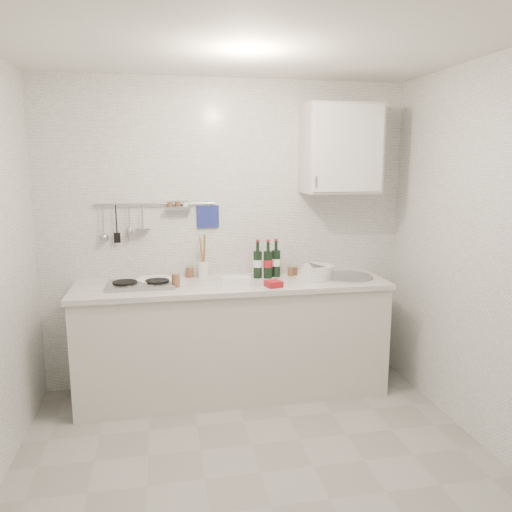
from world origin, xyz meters
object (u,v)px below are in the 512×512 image
Objects in this scene: wine_bottles at (267,259)px; wall_cabinet at (341,149)px; plate_stack_hob at (154,281)px; plate_stack_sink at (316,272)px; utensil_crock at (203,268)px.

wall_cabinet is at bearing -0.09° from wine_bottles.
plate_stack_hob is 0.98× the size of plate_stack_sink.
plate_stack_hob is 1.29m from plate_stack_sink.
wall_cabinet reaches higher than plate_stack_hob.
utensil_crock reaches higher than wine_bottles.
utensil_crock is (0.39, 0.12, 0.06)m from plate_stack_hob.
plate_stack_sink is 0.87× the size of utensil_crock.
wall_cabinet is 1.06m from wine_bottles.
plate_stack_sink is at bearing -12.27° from utensil_crock.
plate_stack_sink is at bearing -3.29° from plate_stack_hob.
wall_cabinet reaches higher than plate_stack_sink.
wall_cabinet is 2.30× the size of plate_stack_hob.
wall_cabinet is at bearing 1.60° from plate_stack_hob.
wall_cabinet is 1.01m from plate_stack_sink.
wall_cabinet is 1.46m from utensil_crock.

